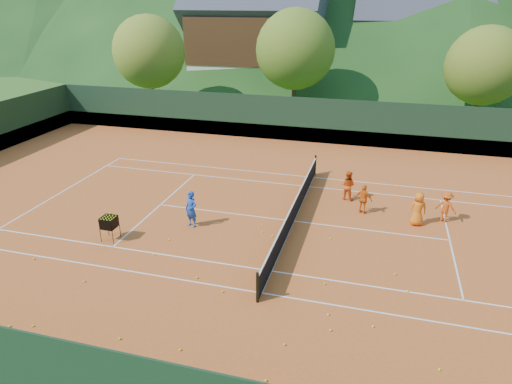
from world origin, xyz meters
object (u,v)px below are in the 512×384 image
(coach, at_px, (191,209))
(student_b, at_px, (364,199))
(student_a, at_px, (348,185))
(ball_hopper, at_px, (109,223))
(tennis_net, at_px, (294,211))
(student_c, at_px, (418,209))
(chalet_left, at_px, (257,34))
(chalet_mid, at_px, (417,41))
(student_d, at_px, (446,207))

(coach, relative_size, student_b, 1.17)
(student_a, distance_m, ball_hopper, 11.01)
(tennis_net, bearing_deg, student_a, 56.16)
(tennis_net, bearing_deg, coach, -158.31)
(student_c, height_order, chalet_left, chalet_left)
(chalet_left, bearing_deg, student_b, -65.64)
(chalet_left, xyz_separation_m, chalet_mid, (16.00, 4.00, -0.66))
(tennis_net, relative_size, ball_hopper, 12.07)
(student_a, bearing_deg, coach, 53.63)
(student_d, bearing_deg, ball_hopper, 44.82)
(student_d, bearing_deg, chalet_mid, -66.79)
(chalet_left, bearing_deg, coach, -79.43)
(chalet_left, bearing_deg, student_a, -66.00)
(tennis_net, height_order, chalet_left, chalet_left)
(student_a, height_order, tennis_net, student_a)
(student_b, relative_size, student_d, 0.99)
(student_d, height_order, chalet_left, chalet_left)
(chalet_left, distance_m, chalet_mid, 16.51)
(student_a, bearing_deg, student_d, -179.92)
(student_b, bearing_deg, chalet_left, -46.41)
(coach, bearing_deg, student_c, 36.24)
(ball_hopper, bearing_deg, student_d, 22.17)
(student_a, bearing_deg, chalet_left, -49.56)
(coach, bearing_deg, chalet_left, 120.45)
(student_b, xyz_separation_m, ball_hopper, (-9.64, -5.23, 0.06))
(tennis_net, xyz_separation_m, ball_hopper, (-6.80, -3.59, 0.25))
(student_a, distance_m, chalet_left, 29.95)
(student_a, relative_size, student_b, 1.06)
(ball_hopper, height_order, chalet_left, chalet_left)
(coach, relative_size, student_d, 1.15)
(student_c, relative_size, student_d, 1.08)
(student_c, relative_size, ball_hopper, 1.50)
(coach, bearing_deg, student_d, 37.86)
(student_a, height_order, chalet_left, chalet_left)
(student_c, bearing_deg, student_a, -44.74)
(student_d, distance_m, ball_hopper, 14.16)
(chalet_left, bearing_deg, ball_hopper, -84.55)
(ball_hopper, distance_m, chalet_left, 34.10)
(tennis_net, relative_size, chalet_left, 0.87)
(student_b, xyz_separation_m, student_c, (2.28, -0.56, 0.07))
(student_b, height_order, chalet_left, chalet_left)
(student_d, relative_size, ball_hopper, 1.38)
(ball_hopper, height_order, chalet_mid, chalet_mid)
(student_c, xyz_separation_m, chalet_left, (-15.13, 28.92, 4.88))
(student_d, height_order, ball_hopper, student_d)
(coach, xyz_separation_m, tennis_net, (4.10, 1.63, -0.30))
(student_c, height_order, tennis_net, student_c)
(tennis_net, bearing_deg, student_d, 15.49)
(student_a, xyz_separation_m, chalet_left, (-12.02, 26.99, 4.90))
(coach, distance_m, student_d, 10.94)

